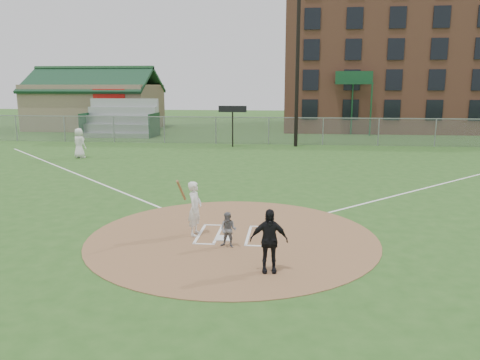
# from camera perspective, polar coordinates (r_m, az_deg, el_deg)

# --- Properties ---
(ground) EXTENTS (140.00, 140.00, 0.00)m
(ground) POSITION_cam_1_polar(r_m,az_deg,el_deg) (13.76, -0.90, -6.97)
(ground) COLOR #28521C
(ground) RESTS_ON ground
(dirt_circle) EXTENTS (8.40, 8.40, 0.02)m
(dirt_circle) POSITION_cam_1_polar(r_m,az_deg,el_deg) (13.75, -0.90, -6.93)
(dirt_circle) COLOR #906744
(dirt_circle) RESTS_ON ground
(home_plate) EXTENTS (0.47, 0.47, 0.03)m
(home_plate) POSITION_cam_1_polar(r_m,az_deg,el_deg) (13.56, -2.03, -7.10)
(home_plate) COLOR silver
(home_plate) RESTS_ON dirt_circle
(foul_line_first) EXTENTS (17.04, 17.04, 0.01)m
(foul_line_first) POSITION_cam_1_polar(r_m,az_deg,el_deg) (23.56, 24.31, -0.18)
(foul_line_first) COLOR white
(foul_line_first) RESTS_ON ground
(foul_line_third) EXTENTS (17.04, 17.04, 0.01)m
(foul_line_third) POSITION_cam_1_polar(r_m,az_deg,el_deg) (24.77, -19.32, 0.72)
(foul_line_third) COLOR white
(foul_line_third) RESTS_ON ground
(catcher) EXTENTS (0.54, 0.47, 0.97)m
(catcher) POSITION_cam_1_polar(r_m,az_deg,el_deg) (12.75, -1.44, -6.09)
(catcher) COLOR slate
(catcher) RESTS_ON dirt_circle
(umpire) EXTENTS (0.93, 0.46, 1.53)m
(umpire) POSITION_cam_1_polar(r_m,az_deg,el_deg) (11.05, 3.53, -7.38)
(umpire) COLOR black
(umpire) RESTS_ON dirt_circle
(ondeck_player) EXTENTS (1.04, 0.89, 1.80)m
(ondeck_player) POSITION_cam_1_polar(r_m,az_deg,el_deg) (30.07, -19.00, 4.27)
(ondeck_player) COLOR white
(ondeck_player) RESTS_ON ground
(batters_boxes) EXTENTS (2.08, 1.88, 0.01)m
(batters_boxes) POSITION_cam_1_polar(r_m,az_deg,el_deg) (13.89, -0.83, -6.68)
(batters_boxes) COLOR white
(batters_boxes) RESTS_ON dirt_circle
(batter_at_plate) EXTENTS (0.61, 1.02, 1.78)m
(batter_at_plate) POSITION_cam_1_polar(r_m,az_deg,el_deg) (13.74, -5.53, -3.44)
(batter_at_plate) COLOR white
(batter_at_plate) RESTS_ON dirt_circle
(outfield_fence) EXTENTS (56.08, 0.08, 2.03)m
(outfield_fence) POSITION_cam_1_polar(r_m,az_deg,el_deg) (35.15, 3.53, 6.02)
(outfield_fence) COLOR slate
(outfield_fence) RESTS_ON ground
(bleachers) EXTENTS (6.08, 3.20, 3.20)m
(bleachers) POSITION_cam_1_polar(r_m,az_deg,el_deg) (41.88, -14.39, 7.35)
(bleachers) COLOR #B7BABF
(bleachers) RESTS_ON ground
(clubhouse) EXTENTS (12.20, 8.71, 6.23)m
(clubhouse) POSITION_cam_1_polar(r_m,az_deg,el_deg) (49.99, -17.14, 8.74)
(clubhouse) COLOR gray
(clubhouse) RESTS_ON ground
(brick_warehouse) EXTENTS (30.00, 17.17, 15.00)m
(brick_warehouse) POSITION_cam_1_polar(r_m,az_deg,el_deg) (53.00, 22.62, 14.04)
(brick_warehouse) COLOR #9B5A42
(brick_warehouse) RESTS_ON ground
(light_pole) EXTENTS (1.20, 0.30, 12.22)m
(light_pole) POSITION_cam_1_polar(r_m,az_deg,el_deg) (34.03, 7.05, 15.21)
(light_pole) COLOR black
(light_pole) RESTS_ON ground
(scoreboard_sign) EXTENTS (2.00, 0.10, 2.93)m
(scoreboard_sign) POSITION_cam_1_polar(r_m,az_deg,el_deg) (33.46, -0.91, 8.12)
(scoreboard_sign) COLOR black
(scoreboard_sign) RESTS_ON ground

